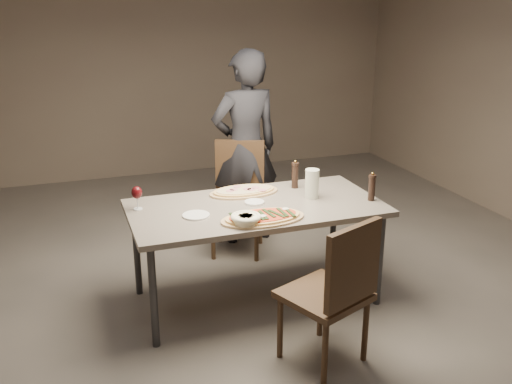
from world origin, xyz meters
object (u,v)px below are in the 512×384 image
object	(u,v)px
zucchini_pizza	(263,217)
diner	(245,148)
dining_table	(256,213)
chair_far	(238,190)
carafe	(312,184)
ham_pizza	(244,191)
pepper_mill_left	(372,187)
chair_near	(336,287)
bread_basket	(246,219)

from	to	relation	value
zucchini_pizza	diner	size ratio (longest dim) A/B	0.33
dining_table	chair_far	bearing A→B (deg)	80.04
zucchini_pizza	carafe	distance (m)	0.58
carafe	diner	size ratio (longest dim) A/B	0.12
zucchini_pizza	ham_pizza	distance (m)	0.56
pepper_mill_left	zucchini_pizza	bearing A→B (deg)	-173.52
carafe	chair_near	xyz separation A→B (m)	(-0.27, -0.95, -0.32)
pepper_mill_left	chair_near	xyz separation A→B (m)	(-0.66, -0.75, -0.31)
zucchini_pizza	chair_near	world-z (taller)	chair_near
bread_basket	chair_far	size ratio (longest dim) A/B	0.21
ham_pizza	zucchini_pizza	bearing A→B (deg)	-85.84
dining_table	diner	world-z (taller)	diner
chair_far	ham_pizza	bearing A→B (deg)	100.89
dining_table	zucchini_pizza	bearing A→B (deg)	-100.05
pepper_mill_left	diner	distance (m)	1.40
zucchini_pizza	chair_far	xyz separation A→B (m)	(0.22, 1.22, -0.22)
ham_pizza	pepper_mill_left	xyz separation A→B (m)	(0.83, -0.46, 0.09)
chair_near	diner	distance (m)	2.08
chair_far	pepper_mill_left	bearing A→B (deg)	145.41
ham_pizza	diner	size ratio (longest dim) A/B	0.30
pepper_mill_left	chair_far	world-z (taller)	chair_far
zucchini_pizza	chair_far	world-z (taller)	chair_far
carafe	chair_near	distance (m)	1.04
dining_table	carafe	bearing A→B (deg)	2.55
pepper_mill_left	dining_table	bearing A→B (deg)	167.76
zucchini_pizza	pepper_mill_left	size ratio (longest dim) A/B	2.69
carafe	chair_far	distance (m)	1.02
bread_basket	carafe	bearing A→B (deg)	29.09
zucchini_pizza	diner	bearing A→B (deg)	67.85
zucchini_pizza	carafe	xyz separation A→B (m)	(0.49, 0.30, 0.09)
dining_table	bread_basket	bearing A→B (deg)	-119.32
pepper_mill_left	diner	world-z (taller)	diner
bread_basket	ham_pizza	bearing A→B (deg)	72.99
zucchini_pizza	chair_near	size ratio (longest dim) A/B	0.60
carafe	chair_far	size ratio (longest dim) A/B	0.22
bread_basket	pepper_mill_left	bearing A→B (deg)	8.44
dining_table	carafe	xyz separation A→B (m)	(0.44, 0.02, 0.17)
dining_table	bread_basket	size ratio (longest dim) A/B	8.97
zucchini_pizza	bread_basket	world-z (taller)	bread_basket
pepper_mill_left	diner	xyz separation A→B (m)	(-0.54, 1.30, 0.03)
dining_table	pepper_mill_left	distance (m)	0.86
carafe	chair_far	world-z (taller)	chair_far
bread_basket	pepper_mill_left	world-z (taller)	pepper_mill_left
carafe	ham_pizza	bearing A→B (deg)	149.59
pepper_mill_left	chair_far	xyz separation A→B (m)	(-0.66, 1.12, -0.31)
pepper_mill_left	diner	bearing A→B (deg)	112.58
ham_pizza	chair_far	size ratio (longest dim) A/B	0.55
dining_table	zucchini_pizza	world-z (taller)	zucchini_pizza
bread_basket	pepper_mill_left	distance (m)	1.03
ham_pizza	chair_near	xyz separation A→B (m)	(0.17, -1.21, -0.23)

